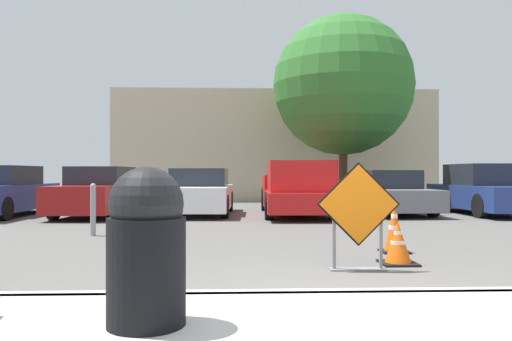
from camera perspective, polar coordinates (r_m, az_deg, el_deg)
The scene contains 16 objects.
ground_plane at distance 14.86m, azimuth 1.53°, elevation -5.21°, with size 96.00×96.00×0.00m, color #565451.
curb_lip at distance 5.02m, azimuth 9.22°, elevation -14.18°, with size 26.53×0.20×0.14m.
road_closed_sign at distance 6.66m, azimuth 11.61°, elevation -4.78°, with size 1.09×0.20×1.42m.
traffic_cone_nearest at distance 7.32m, azimuth 15.92°, elevation -8.05°, with size 0.49×0.49×0.59m.
traffic_cone_second at distance 8.36m, azimuth 15.52°, elevation -6.37°, with size 0.43×0.43×0.80m.
parked_car_nearest at distance 16.62m, azimuth -27.24°, elevation -2.27°, with size 1.96×4.68×1.49m.
parked_car_second at distance 15.67m, azimuth -17.32°, elevation -2.44°, with size 2.04×4.65×1.46m.
parked_car_third at distance 15.44m, azimuth -6.43°, elevation -2.57°, with size 2.02×4.30×1.41m.
pickup_truck at distance 14.97m, azimuth 4.70°, elevation -2.39°, with size 2.10×5.57×1.61m.
parked_car_fourth at distance 16.33m, azimuth 14.72°, elevation -2.53°, with size 2.08×4.71×1.36m.
parked_car_fifth at distance 17.12m, azimuth 24.53°, elevation -2.14°, with size 1.87×4.65×1.56m.
trash_bin at distance 3.85m, azimuth -12.40°, elevation -8.34°, with size 0.59×0.59×1.18m.
bollard_nearest at distance 10.37m, azimuth -10.64°, elevation -4.14°, with size 0.12×0.12×1.10m.
bollard_second at distance 10.67m, azimuth -18.12°, elevation -4.11°, with size 0.12×0.12×1.07m.
building_facade_backdrop at distance 24.56m, azimuth 1.89°, elevation 2.60°, with size 14.59×5.00×5.02m.
street_tree_behind_lot at distance 19.23m, azimuth 9.91°, elevation 9.55°, with size 5.24×5.24×7.18m.
Camera 1 is at (-0.96, -4.78, 1.28)m, focal length 35.00 mm.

